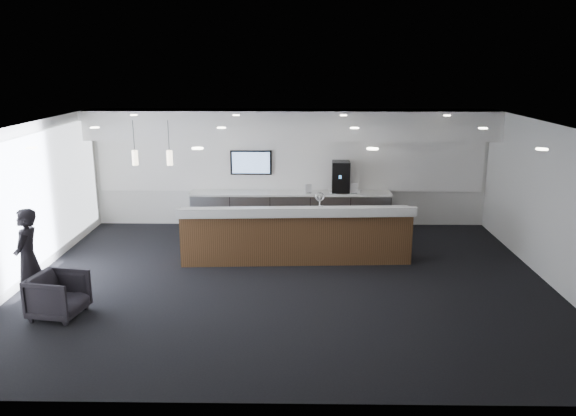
{
  "coord_description": "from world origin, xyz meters",
  "views": [
    {
      "loc": [
        0.17,
        -10.13,
        4.11
      ],
      "look_at": [
        -0.02,
        1.3,
        1.14
      ],
      "focal_mm": 35.0,
      "sensor_mm": 36.0,
      "label": 1
    }
  ],
  "objects_px": {
    "service_counter": "(296,235)",
    "armchair": "(58,295)",
    "coffee_machine": "(341,177)",
    "lounge_guest": "(28,259)"
  },
  "relations": [
    {
      "from": "service_counter",
      "to": "armchair",
      "type": "xyz_separation_m",
      "value": [
        -3.94,
        -2.76,
        -0.21
      ]
    },
    {
      "from": "armchair",
      "to": "service_counter",
      "type": "bearing_deg",
      "value": -45.34
    },
    {
      "from": "coffee_machine",
      "to": "armchair",
      "type": "bearing_deg",
      "value": -132.03
    },
    {
      "from": "service_counter",
      "to": "lounge_guest",
      "type": "relative_size",
      "value": 2.8
    },
    {
      "from": "coffee_machine",
      "to": "lounge_guest",
      "type": "distance_m",
      "value": 7.5
    },
    {
      "from": "armchair",
      "to": "lounge_guest",
      "type": "bearing_deg",
      "value": 69.05
    },
    {
      "from": "coffee_machine",
      "to": "lounge_guest",
      "type": "relative_size",
      "value": 0.44
    },
    {
      "from": "service_counter",
      "to": "lounge_guest",
      "type": "bearing_deg",
      "value": -155.18
    },
    {
      "from": "armchair",
      "to": "lounge_guest",
      "type": "relative_size",
      "value": 0.46
    },
    {
      "from": "lounge_guest",
      "to": "service_counter",
      "type": "bearing_deg",
      "value": 114.04
    }
  ]
}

